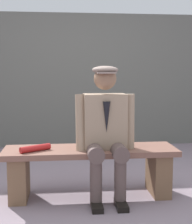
# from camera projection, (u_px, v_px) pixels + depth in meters

# --- Properties ---
(ground_plane) EXTENTS (30.00, 30.00, 0.00)m
(ground_plane) POSITION_uv_depth(u_px,v_px,m) (90.00, 196.00, 3.22)
(ground_plane) COLOR gray
(bench) EXTENTS (1.66, 0.45, 0.48)m
(bench) POSITION_uv_depth(u_px,v_px,m) (90.00, 165.00, 3.18)
(bench) COLOR brown
(bench) RESTS_ON ground
(seated_man) EXTENTS (0.57, 0.56, 1.26)m
(seated_man) POSITION_uv_depth(u_px,v_px,m) (106.00, 127.00, 3.09)
(seated_man) COLOR gray
(seated_man) RESTS_ON ground
(rolled_magazine) EXTENTS (0.28, 0.21, 0.06)m
(rolled_magazine) POSITION_uv_depth(u_px,v_px,m) (35.00, 148.00, 3.03)
(rolled_magazine) COLOR #B21E1E
(rolled_magazine) RESTS_ON bench
(stadium_wall) EXTENTS (12.00, 0.24, 2.13)m
(stadium_wall) POSITION_uv_depth(u_px,v_px,m) (78.00, 81.00, 5.40)
(stadium_wall) COLOR #5C5C56
(stadium_wall) RESTS_ON ground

